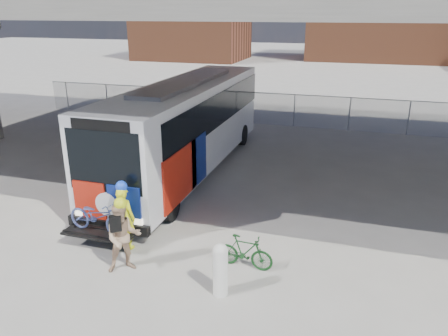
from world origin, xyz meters
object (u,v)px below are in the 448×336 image
at_px(bus, 187,120).
at_px(bollard, 220,268).
at_px(cyclist_hivis, 124,216).
at_px(bike_parked, 245,252).
at_px(cyclist_tan, 123,236).

distance_m(bus, bollard, 8.60).
height_order(bus, bollard, bus).
bearing_deg(bus, bollard, -63.18).
distance_m(bollard, cyclist_hivis, 3.41).
height_order(bus, cyclist_hivis, bus).
relative_size(bus, bike_parked, 8.74).
bearing_deg(bus, cyclist_hivis, -83.92).
xyz_separation_m(bus, bike_parked, (4.07, -6.32, -1.66)).
bearing_deg(bike_parked, cyclist_hivis, 93.33).
xyz_separation_m(bus, cyclist_hivis, (0.67, -6.32, -1.16)).
height_order(bus, bike_parked, bus).
xyz_separation_m(cyclist_tan, bike_parked, (2.85, 1.00, -0.50)).
distance_m(bus, bike_parked, 7.69).
bearing_deg(bus, bike_parked, -57.21).
relative_size(bus, cyclist_hivis, 6.57).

